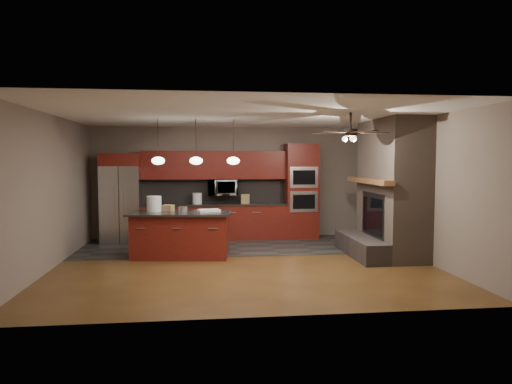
{
  "coord_description": "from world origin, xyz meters",
  "views": [
    {
      "loc": [
        -0.77,
        -8.56,
        1.97
      ],
      "look_at": [
        0.3,
        0.6,
        1.33
      ],
      "focal_mm": 32.0,
      "sensor_mm": 36.0,
      "label": 1
    }
  ],
  "objects": [
    {
      "name": "ceiling_fan",
      "position": [
        1.8,
        -0.8,
        2.46
      ],
      "size": [
        1.27,
        1.33,
        0.41
      ],
      "color": "black",
      "rests_on": "ceiling"
    },
    {
      "name": "pendant_left",
      "position": [
        -1.65,
        0.7,
        1.96
      ],
      "size": [
        0.26,
        0.26,
        0.92
      ],
      "color": "black",
      "rests_on": "ceiling"
    },
    {
      "name": "cardboard_box",
      "position": [
        -1.48,
        0.93,
        0.99
      ],
      "size": [
        0.26,
        0.24,
        0.13
      ],
      "primitive_type": "cube",
      "rotation": [
        0.0,
        0.0,
        -0.53
      ],
      "color": "olive",
      "rests_on": "kitchen_island"
    },
    {
      "name": "refrigerator",
      "position": [
        -2.71,
        2.62,
        1.07
      ],
      "size": [
        0.92,
        0.75,
        2.13
      ],
      "color": "silver",
      "rests_on": "ground"
    },
    {
      "name": "slate_tile_patch",
      "position": [
        0.0,
        1.8,
        0.01
      ],
      "size": [
        7.0,
        2.4,
        0.01
      ],
      "primitive_type": "cube",
      "color": "#32302D",
      "rests_on": "ground"
    },
    {
      "name": "paint_tray",
      "position": [
        -0.65,
        0.79,
        0.94
      ],
      "size": [
        0.48,
        0.38,
        0.04
      ],
      "primitive_type": "cube",
      "rotation": [
        0.0,
        0.0,
        0.19
      ],
      "color": "white",
      "rests_on": "kitchen_island"
    },
    {
      "name": "ceiling",
      "position": [
        0.0,
        0.0,
        2.8
      ],
      "size": [
        7.0,
        6.0,
        0.02
      ],
      "primitive_type": "cube",
      "color": "white",
      "rests_on": "back_wall"
    },
    {
      "name": "white_bucket",
      "position": [
        -1.76,
        0.9,
        1.08
      ],
      "size": [
        0.38,
        0.38,
        0.32
      ],
      "primitive_type": "cylinder",
      "rotation": [
        0.0,
        0.0,
        -0.38
      ],
      "color": "white",
      "rests_on": "kitchen_island"
    },
    {
      "name": "back_cabinetry",
      "position": [
        -0.48,
        2.74,
        0.89
      ],
      "size": [
        3.59,
        0.64,
        2.2
      ],
      "color": "maroon",
      "rests_on": "ground"
    },
    {
      "name": "ground",
      "position": [
        0.0,
        0.0,
        0.0
      ],
      "size": [
        7.0,
        7.0,
        0.0
      ],
      "primitive_type": "plane",
      "color": "brown",
      "rests_on": "ground"
    },
    {
      "name": "back_wall",
      "position": [
        0.0,
        3.0,
        1.4
      ],
      "size": [
        7.0,
        0.02,
        2.8
      ],
      "primitive_type": "cube",
      "color": "slate",
      "rests_on": "ground"
    },
    {
      "name": "paint_can",
      "position": [
        -1.17,
        0.68,
        0.98
      ],
      "size": [
        0.19,
        0.19,
        0.12
      ],
      "primitive_type": "cylinder",
      "rotation": [
        0.0,
        0.0,
        -0.07
      ],
      "color": "silver",
      "rests_on": "kitchen_island"
    },
    {
      "name": "oven_tower",
      "position": [
        1.7,
        2.69,
        1.19
      ],
      "size": [
        0.8,
        0.63,
        2.38
      ],
      "color": "maroon",
      "rests_on": "ground"
    },
    {
      "name": "counter_bucket",
      "position": [
        -0.91,
        2.7,
        1.03
      ],
      "size": [
        0.3,
        0.3,
        0.26
      ],
      "primitive_type": "cylinder",
      "rotation": [
        0.0,
        0.0,
        -0.35
      ],
      "color": "white",
      "rests_on": "back_cabinetry"
    },
    {
      "name": "pendant_right",
      "position": [
        -0.15,
        0.7,
        1.96
      ],
      "size": [
        0.26,
        0.26,
        0.92
      ],
      "color": "black",
      "rests_on": "ceiling"
    },
    {
      "name": "microwave",
      "position": [
        -0.27,
        2.75,
        1.3
      ],
      "size": [
        0.73,
        0.41,
        0.5
      ],
      "primitive_type": "imported",
      "color": "silver",
      "rests_on": "back_cabinetry"
    },
    {
      "name": "fireplace_column",
      "position": [
        3.04,
        0.4,
        1.3
      ],
      "size": [
        1.3,
        2.1,
        2.8
      ],
      "color": "#6D5B4D",
      "rests_on": "ground"
    },
    {
      "name": "counter_box",
      "position": [
        0.28,
        2.65,
        1.01
      ],
      "size": [
        0.23,
        0.19,
        0.23
      ],
      "primitive_type": "cube",
      "rotation": [
        0.0,
        0.0,
        -0.15
      ],
      "color": "#9F8952",
      "rests_on": "back_cabinetry"
    },
    {
      "name": "left_wall",
      "position": [
        -3.5,
        0.0,
        1.4
      ],
      "size": [
        0.02,
        6.0,
        2.8
      ],
      "primitive_type": "cube",
      "color": "slate",
      "rests_on": "ground"
    },
    {
      "name": "kitchen_island",
      "position": [
        -1.23,
        0.72,
        0.47
      ],
      "size": [
        2.15,
        1.18,
        0.92
      ],
      "rotation": [
        0.0,
        0.0,
        -0.12
      ],
      "color": "maroon",
      "rests_on": "ground"
    },
    {
      "name": "right_wall",
      "position": [
        3.5,
        0.0,
        1.4
      ],
      "size": [
        0.02,
        6.0,
        2.8
      ],
      "primitive_type": "cube",
      "color": "slate",
      "rests_on": "ground"
    },
    {
      "name": "pendant_center",
      "position": [
        -0.9,
        0.7,
        1.96
      ],
      "size": [
        0.26,
        0.26,
        0.92
      ],
      "color": "black",
      "rests_on": "ceiling"
    }
  ]
}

